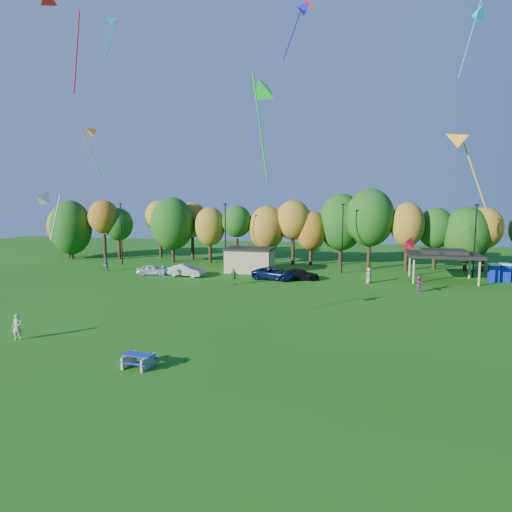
% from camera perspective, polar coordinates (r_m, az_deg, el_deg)
% --- Properties ---
extents(ground, '(160.00, 160.00, 0.00)m').
position_cam_1_polar(ground, '(23.20, 0.00, -17.98)').
color(ground, '#19600F').
rests_on(ground, ground).
extents(tree_line, '(93.57, 10.55, 11.15)m').
position_cam_1_polar(tree_line, '(66.29, 8.39, 3.81)').
color(tree_line, black).
rests_on(tree_line, ground).
extents(lamp_posts, '(64.50, 0.25, 9.09)m').
position_cam_1_polar(lamp_posts, '(60.67, 10.75, 2.47)').
color(lamp_posts, black).
rests_on(lamp_posts, ground).
extents(utility_building, '(6.30, 4.30, 3.25)m').
position_cam_1_polar(utility_building, '(60.83, -0.79, -0.48)').
color(utility_building, tan).
rests_on(utility_building, ground).
extents(pavilion, '(8.20, 6.20, 3.77)m').
position_cam_1_polar(pavilion, '(58.49, 22.38, 0.22)').
color(pavilion, tan).
rests_on(pavilion, ground).
extents(porta_potties, '(3.75, 1.64, 2.18)m').
position_cam_1_polar(porta_potties, '(61.15, 28.71, -1.86)').
color(porta_potties, '#0C24A4').
rests_on(porta_potties, ground).
extents(picnic_table, '(1.95, 1.67, 0.79)m').
position_cam_1_polar(picnic_table, '(28.31, -14.49, -12.43)').
color(picnic_table, tan).
rests_on(picnic_table, ground).
extents(kite_flyer, '(0.78, 0.62, 1.85)m').
position_cam_1_polar(kite_flyer, '(36.26, -27.68, -7.88)').
color(kite_flyer, '#BDB08D').
rests_on(kite_flyer, ground).
extents(car_a, '(4.04, 2.13, 1.31)m').
position_cam_1_polar(car_a, '(60.17, -12.85, -1.69)').
color(car_a, silver).
rests_on(car_a, ground).
extents(car_b, '(4.80, 2.18, 1.53)m').
position_cam_1_polar(car_b, '(58.24, -8.69, -1.78)').
color(car_b, '#A5A5AB').
rests_on(car_b, ground).
extents(car_c, '(5.82, 3.45, 1.52)m').
position_cam_1_polar(car_c, '(55.36, 2.31, -2.18)').
color(car_c, '#0B1944').
rests_on(car_c, ground).
extents(car_d, '(4.96, 2.73, 1.36)m').
position_cam_1_polar(car_d, '(55.41, 5.48, -2.28)').
color(car_d, black).
rests_on(car_d, ground).
extents(far_person_0, '(1.17, 0.74, 1.86)m').
position_cam_1_polar(far_person_0, '(52.06, -2.83, -2.61)').
color(far_person_0, '#4E7547').
rests_on(far_person_0, ground).
extents(far_person_1, '(1.13, 0.73, 1.66)m').
position_cam_1_polar(far_person_1, '(57.00, -11.47, -1.98)').
color(far_person_1, '#4B6DA6').
rests_on(far_person_1, ground).
extents(far_person_3, '(0.96, 1.78, 1.83)m').
position_cam_1_polar(far_person_3, '(50.99, 19.69, -3.26)').
color(far_person_3, '#8C3A71').
rests_on(far_person_3, ground).
extents(far_person_4, '(1.03, 1.05, 1.71)m').
position_cam_1_polar(far_person_4, '(65.10, -18.28, -1.03)').
color(far_person_4, '#566EBD').
rests_on(far_person_4, ground).
extents(far_person_5, '(1.04, 1.03, 1.81)m').
position_cam_1_polar(far_person_5, '(54.60, 13.92, -2.37)').
color(far_person_5, tan).
rests_on(far_person_5, ground).
extents(kite_1, '(2.65, 3.57, 6.43)m').
position_cam_1_polar(kite_1, '(47.47, 26.21, 25.77)').
color(kite_1, '#23B6E1').
extents(kite_2, '(3.44, 1.82, 5.59)m').
position_cam_1_polar(kite_2, '(34.77, 23.50, 13.21)').
color(kite_2, '#FFAA1A').
extents(kite_3, '(1.30, 1.41, 1.13)m').
position_cam_1_polar(kite_3, '(28.73, 18.69, 1.74)').
color(kite_3, red).
extents(kite_5, '(2.05, 4.52, 7.57)m').
position_cam_1_polar(kite_5, '(32.80, 0.75, 20.33)').
color(kite_5, '#1DD934').
extents(kite_7, '(2.46, 2.02, 4.40)m').
position_cam_1_polar(kite_7, '(55.20, -17.33, 26.27)').
color(kite_7, '#0A91A3').
extents(kite_8, '(1.14, 2.19, 3.45)m').
position_cam_1_polar(kite_8, '(30.76, -24.77, 6.77)').
color(kite_8, '#BBBBBB').
extents(kite_11, '(1.88, 2.27, 2.00)m').
position_cam_1_polar(kite_11, '(55.11, 6.48, 29.20)').
color(kite_11, red).
extents(kite_13, '(2.72, 1.55, 4.43)m').
position_cam_1_polar(kite_13, '(39.72, 6.25, 28.54)').
color(kite_13, '#1B1C95').
extents(kite_14, '(2.28, 2.81, 5.30)m').
position_cam_1_polar(kite_14, '(46.33, -20.06, 14.39)').
color(kite_14, orange).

